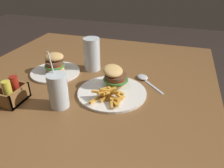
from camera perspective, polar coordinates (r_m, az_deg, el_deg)
The scene contains 7 objects.
dining_table at distance 1.04m, azimuth -7.42°, elevation -5.07°, with size 1.31×1.16×0.74m.
meal_plate_near at distance 0.91m, azimuth 0.28°, elevation -0.36°, with size 0.28×0.28×0.10m.
beer_glass at distance 1.09m, azimuth -5.26°, elevation 7.58°, with size 0.08×0.08×0.16m.
juice_glass at distance 0.82m, azimuth -13.86°, elevation -1.96°, with size 0.07×0.07×0.21m.
spoon at distance 1.02m, azimuth 8.20°, elevation 1.60°, with size 0.15×0.15×0.02m.
meal_plate_far at distance 1.10m, azimuth -14.68°, elevation 4.26°, with size 0.24×0.24×0.10m.
condiment_caddy at distance 0.92m, azimuth -24.59°, elevation -2.34°, with size 0.11×0.08×0.10m.
Camera 1 is at (-0.77, -0.38, 1.22)m, focal length 35.00 mm.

